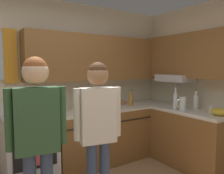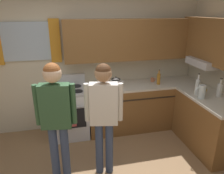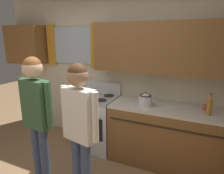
# 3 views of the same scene
# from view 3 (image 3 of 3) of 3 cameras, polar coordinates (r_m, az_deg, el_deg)

# --- Properties ---
(back_wall_unit) EXTENTS (4.60, 0.42, 2.60)m
(back_wall_unit) POSITION_cam_3_polar(r_m,az_deg,el_deg) (3.26, 3.29, 7.26)
(back_wall_unit) COLOR beige
(back_wall_unit) RESTS_ON ground
(kitchen_counter_run) EXTENTS (2.20, 1.83, 0.90)m
(kitchen_counter_run) POSITION_cam_3_polar(r_m,az_deg,el_deg) (2.80, 26.16, -17.65)
(kitchen_counter_run) COLOR brown
(kitchen_counter_run) RESTS_ON ground
(stove_oven) EXTENTS (0.66, 0.67, 1.10)m
(stove_oven) POSITION_cam_3_polar(r_m,az_deg,el_deg) (3.44, -4.37, -9.76)
(stove_oven) COLOR silver
(stove_oven) RESTS_ON ground
(bottle_oil_amber) EXTENTS (0.06, 0.06, 0.29)m
(bottle_oil_amber) POSITION_cam_3_polar(r_m,az_deg,el_deg) (2.79, 26.36, -5.15)
(bottle_oil_amber) COLOR #B27223
(bottle_oil_amber) RESTS_ON kitchen_counter_run
(cup_terracotta) EXTENTS (0.11, 0.07, 0.08)m
(cup_terracotta) POSITION_cam_3_polar(r_m,az_deg,el_deg) (2.96, 25.23, -5.36)
(cup_terracotta) COLOR #B76642
(cup_terracotta) RESTS_ON kitchen_counter_run
(stovetop_kettle) EXTENTS (0.27, 0.20, 0.21)m
(stovetop_kettle) POSITION_cam_3_polar(r_m,az_deg,el_deg) (2.87, 9.69, -3.56)
(stovetop_kettle) COLOR silver
(stovetop_kettle) RESTS_ON kitchen_counter_run
(adult_left) EXTENTS (0.51, 0.22, 1.66)m
(adult_left) POSITION_cam_3_polar(r_m,az_deg,el_deg) (2.49, -21.00, -5.96)
(adult_left) COLOR #38476B
(adult_left) RESTS_ON ground
(adult_in_plaid) EXTENTS (0.49, 0.22, 1.62)m
(adult_in_plaid) POSITION_cam_3_polar(r_m,az_deg,el_deg) (2.12, -9.37, -9.42)
(adult_in_plaid) COLOR #38476B
(adult_in_plaid) RESTS_ON ground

